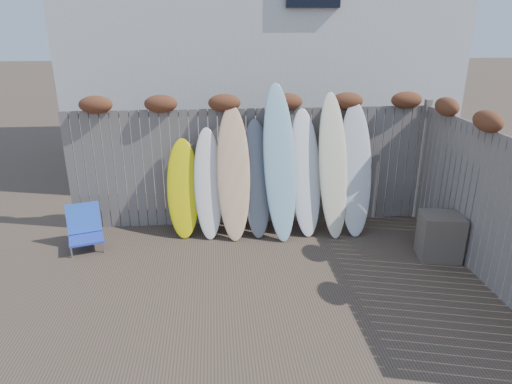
{
  "coord_description": "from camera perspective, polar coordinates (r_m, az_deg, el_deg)",
  "views": [
    {
      "loc": [
        -0.56,
        -4.95,
        3.3
      ],
      "look_at": [
        0.0,
        1.2,
        1.0
      ],
      "focal_mm": 32.0,
      "sensor_mm": 36.0,
      "label": 1
    }
  ],
  "objects": [
    {
      "name": "ground",
      "position": [
        5.97,
        1.07,
        -13.1
      ],
      "size": [
        80.0,
        80.0,
        0.0
      ],
      "primitive_type": "plane",
      "color": "#493A2D"
    },
    {
      "name": "back_fence",
      "position": [
        7.66,
        -0.37,
        4.41
      ],
      "size": [
        6.05,
        0.28,
        2.24
      ],
      "color": "slate",
      "rests_on": "ground"
    },
    {
      "name": "right_fence",
      "position": [
        6.66,
        27.45,
        -0.86
      ],
      "size": [
        0.28,
        4.4,
        2.24
      ],
      "color": "slate",
      "rests_on": "ground"
    },
    {
      "name": "house",
      "position": [
        11.5,
        0.09,
        19.94
      ],
      "size": [
        8.5,
        5.5,
        6.33
      ],
      "color": "silver",
      "rests_on": "ground"
    },
    {
      "name": "beach_chair",
      "position": [
        7.55,
        -20.61,
        -4.27
      ],
      "size": [
        0.64,
        0.66,
        0.67
      ],
      "color": "#243CB6",
      "rests_on": "ground"
    },
    {
      "name": "wooden_crate",
      "position": [
        7.28,
        22.01,
        -5.14
      ],
      "size": [
        0.66,
        0.59,
        0.68
      ],
      "primitive_type": "cube",
      "rotation": [
        0.0,
        0.0,
        -0.18
      ],
      "color": "brown",
      "rests_on": "ground"
    },
    {
      "name": "lattice_panel",
      "position": [
        7.5,
        24.46,
        -0.99
      ],
      "size": [
        0.17,
        1.06,
        1.59
      ],
      "primitive_type": "cube",
      "rotation": [
        0.0,
        0.0,
        0.12
      ],
      "color": "brown",
      "rests_on": "ground"
    },
    {
      "name": "surfboard_0",
      "position": [
        7.45,
        -9.08,
        0.42
      ],
      "size": [
        0.53,
        0.58,
        1.56
      ],
      "primitive_type": "ellipsoid",
      "rotation": [
        -0.31,
        0.0,
        -0.02
      ],
      "color": "yellow",
      "rests_on": "ground"
    },
    {
      "name": "surfboard_1",
      "position": [
        7.36,
        -5.99,
        1.03
      ],
      "size": [
        0.46,
        0.63,
        1.74
      ],
      "primitive_type": "ellipsoid",
      "rotation": [
        -0.31,
        0.0,
        0.02
      ],
      "color": "white",
      "rests_on": "ground"
    },
    {
      "name": "surfboard_2",
      "position": [
        7.27,
        -2.84,
        2.31
      ],
      "size": [
        0.53,
        0.74,
        2.08
      ],
      "primitive_type": "ellipsoid",
      "rotation": [
        -0.31,
        0.0,
        -0.0
      ],
      "color": "#F5C88B",
      "rests_on": "ground"
    },
    {
      "name": "surfboard_3",
      "position": [
        7.36,
        0.08,
        1.66
      ],
      "size": [
        0.49,
        0.68,
        1.86
      ],
      "primitive_type": "ellipsoid",
      "rotation": [
        -0.31,
        0.0,
        0.04
      ],
      "color": "slate",
      "rests_on": "ground"
    },
    {
      "name": "surfboard_4",
      "position": [
        7.25,
        2.98,
        3.66
      ],
      "size": [
        0.59,
        0.89,
        2.42
      ],
      "primitive_type": "ellipsoid",
      "rotation": [
        -0.31,
        0.0,
        0.09
      ],
      "color": "#8BBACD",
      "rests_on": "ground"
    },
    {
      "name": "surfboard_5",
      "position": [
        7.45,
        6.17,
        2.39
      ],
      "size": [
        0.57,
        0.76,
        2.01
      ],
      "primitive_type": "ellipsoid",
      "rotation": [
        -0.31,
        0.0,
        0.1
      ],
      "color": "white",
      "rests_on": "ground"
    },
    {
      "name": "surfboard_6",
      "position": [
        7.45,
        9.61,
        3.25
      ],
      "size": [
        0.51,
        0.82,
        2.27
      ],
      "primitive_type": "ellipsoid",
      "rotation": [
        -0.31,
        0.0,
        0.05
      ],
      "color": "beige",
      "rests_on": "ground"
    },
    {
      "name": "surfboard_7",
      "position": [
        7.59,
        12.28,
        2.76
      ],
      "size": [
        0.57,
        0.77,
        2.11
      ],
      "primitive_type": "ellipsoid",
      "rotation": [
        -0.31,
        0.0,
        -0.05
      ],
      "color": "silver",
      "rests_on": "ground"
    }
  ]
}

